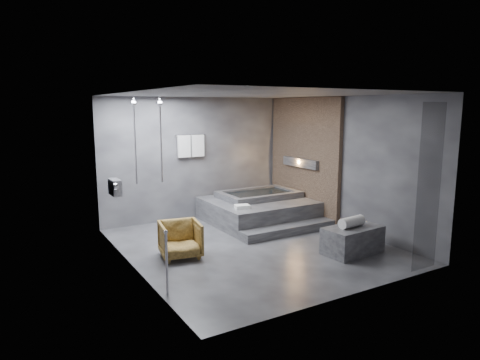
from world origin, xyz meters
TOP-DOWN VIEW (x-y plane):
  - room at (0.40, 0.24)m, footprint 5.00×5.04m
  - tub_deck at (1.05, 1.45)m, footprint 2.20×2.00m
  - tub_step at (1.05, 0.27)m, footprint 2.20×0.36m
  - concrete_bench at (1.32, -1.24)m, footprint 1.10×0.66m
  - driftwood_chair at (-1.40, 0.12)m, footprint 0.79×0.80m
  - rolled_towel at (1.29, -1.23)m, footprint 0.54×0.24m
  - deck_towel at (0.30, 0.88)m, footprint 0.34×0.28m

SIDE VIEW (x-z plane):
  - tub_step at x=1.05m, z-range 0.00..0.18m
  - concrete_bench at x=1.32m, z-range 0.00..0.48m
  - tub_deck at x=1.05m, z-range 0.00..0.50m
  - driftwood_chair at x=-1.40m, z-range 0.00..0.63m
  - deck_towel at x=0.30m, z-range 0.50..0.58m
  - rolled_towel at x=1.29m, z-range 0.48..0.67m
  - room at x=0.40m, z-range 0.32..3.14m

